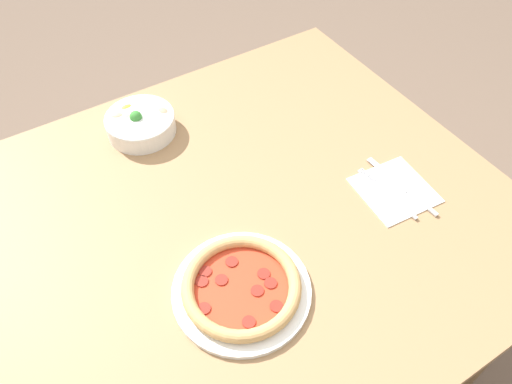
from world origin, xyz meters
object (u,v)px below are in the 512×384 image
object	(u,v)px
pizza	(241,288)
knife	(404,188)
bowl	(140,123)
fork	(388,194)

from	to	relation	value
pizza	knife	bearing A→B (deg)	3.71
bowl	fork	xyz separation A→B (m)	(0.40, -0.51, -0.03)
bowl	knife	size ratio (longest dim) A/B	0.81
pizza	fork	bearing A→B (deg)	5.14
pizza	knife	size ratio (longest dim) A/B	1.27
bowl	fork	distance (m)	0.65
pizza	fork	xyz separation A→B (m)	(0.42, 0.04, -0.01)
bowl	knife	xyz separation A→B (m)	(0.44, -0.52, -0.03)
pizza	bowl	distance (m)	0.55
knife	bowl	bearing A→B (deg)	37.04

